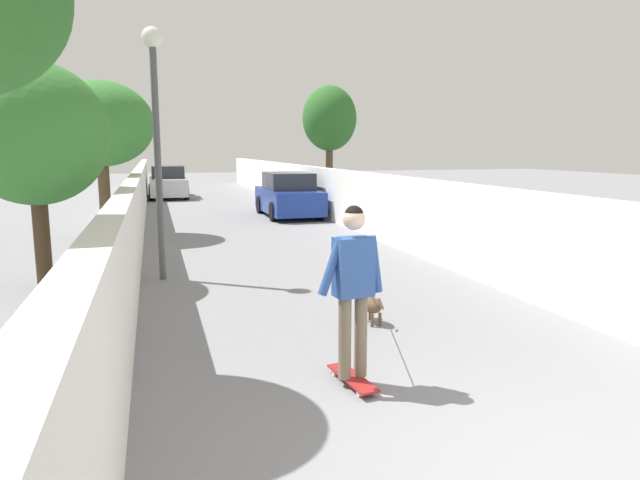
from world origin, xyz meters
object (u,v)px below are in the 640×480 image
(tree_left_distant, at_px, (34,134))
(lamp_post, at_px, (156,111))
(car_near, at_px, (289,196))
(tree_right_far, at_px, (329,119))
(skateboard, at_px, (352,378))
(person_skateboarder, at_px, (353,278))
(dog, at_px, (370,304))
(tree_left_mid, at_px, (100,125))
(car_far, at_px, (168,183))

(tree_left_distant, relative_size, lamp_post, 0.86)
(car_near, bearing_deg, tree_right_far, -40.45)
(skateboard, bearing_deg, car_near, -10.77)
(lamp_post, height_order, person_skateboarder, lamp_post)
(tree_left_distant, xyz_separation_m, car_near, (8.71, -6.46, -1.90))
(lamp_post, relative_size, skateboard, 5.43)
(person_skateboarder, bearing_deg, dog, -26.29)
(person_skateboarder, bearing_deg, skateboard, 32.01)
(lamp_post, distance_m, skateboard, 6.41)
(tree_left_mid, height_order, lamp_post, lamp_post)
(tree_right_far, bearing_deg, tree_left_distant, 142.45)
(tree_right_far, relative_size, person_skateboarder, 2.78)
(tree_left_mid, bearing_deg, car_near, -61.17)
(lamp_post, relative_size, dog, 2.03)
(dog, relative_size, car_near, 0.56)
(lamp_post, height_order, car_near, lamp_post)
(tree_left_mid, bearing_deg, person_skateboarder, -164.22)
(tree_left_distant, bearing_deg, lamp_post, -93.46)
(lamp_post, bearing_deg, tree_left_distant, 86.54)
(tree_right_far, xyz_separation_m, car_far, (6.36, 6.25, -2.82))
(tree_right_far, relative_size, lamp_post, 1.10)
(person_skateboarder, xyz_separation_m, dog, (1.87, -0.92, -0.84))
(skateboard, xyz_separation_m, dog, (1.87, -0.92, 0.21))
(skateboard, height_order, person_skateboarder, person_skateboarder)
(skateboard, height_order, car_near, car_near)
(skateboard, distance_m, person_skateboarder, 1.04)
(tree_left_distant, distance_m, car_near, 11.01)
(dog, xyz_separation_m, car_far, (21.53, 2.08, 0.44))
(tree_left_distant, bearing_deg, person_skateboarder, -145.85)
(dog, distance_m, car_far, 21.63)
(tree_right_far, distance_m, car_far, 9.35)
(car_near, height_order, car_far, same)
(dog, bearing_deg, car_far, 5.52)
(tree_right_far, relative_size, tree_left_distant, 1.27)
(tree_left_distant, bearing_deg, car_near, -36.58)
(tree_left_mid, xyz_separation_m, dog, (-9.16, -4.04, -2.72))
(lamp_post, xyz_separation_m, person_skateboarder, (-5.41, -1.76, -1.92))
(lamp_post, relative_size, person_skateboarder, 2.54)
(tree_right_far, xyz_separation_m, person_skateboarder, (-17.03, 5.09, -2.42))
(person_skateboarder, height_order, car_far, person_skateboarder)
(tree_right_far, bearing_deg, lamp_post, 149.49)
(tree_left_mid, distance_m, tree_right_far, 10.18)
(car_far, bearing_deg, dog, -174.48)
(person_skateboarder, bearing_deg, car_far, 2.83)
(car_far, bearing_deg, lamp_post, 178.09)
(tree_left_mid, relative_size, person_skateboarder, 2.37)
(person_skateboarder, distance_m, dog, 2.24)
(skateboard, distance_m, car_near, 14.51)
(tree_left_mid, height_order, tree_left_distant, tree_left_mid)
(dog, bearing_deg, tree_left_mid, 23.79)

